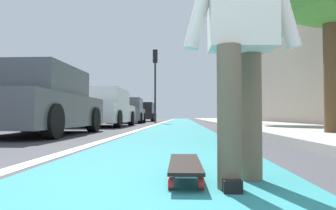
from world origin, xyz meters
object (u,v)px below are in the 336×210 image
object	(u,v)px
parked_car_near	(36,103)
parked_car_end	(143,112)
parked_car_far	(127,111)
parked_car_mid	(104,109)
street_tree_mid	(253,25)
skater_person	(241,30)
traffic_light	(155,73)
skateboard	(185,165)

from	to	relation	value
parked_car_near	parked_car_end	world-z (taller)	parked_car_near
parked_car_far	parked_car_mid	bearing A→B (deg)	-178.43
parked_car_near	parked_car_end	distance (m)	18.41
street_tree_mid	parked_car_end	bearing A→B (deg)	24.49
parked_car_end	street_tree_mid	world-z (taller)	street_tree_mid
parked_car_mid	street_tree_mid	xyz separation A→B (m)	(-0.25, -5.85, 3.20)
skater_person	parked_car_end	world-z (taller)	skater_person
parked_car_far	traffic_light	distance (m)	2.96
parked_car_end	traffic_light	world-z (taller)	traffic_light
parked_car_mid	street_tree_mid	size ratio (longest dim) A/B	0.90
skater_person	traffic_light	xyz separation A→B (m)	(17.43, 2.09, 2.16)
street_tree_mid	traffic_light	bearing A→B (deg)	31.65
parked_car_near	traffic_light	world-z (taller)	traffic_light
skateboard	parked_car_near	size ratio (longest dim) A/B	0.21
parked_car_end	parked_car_far	bearing A→B (deg)	179.04
skateboard	parked_car_near	bearing A→B (deg)	34.54
skater_person	parked_car_far	size ratio (longest dim) A/B	0.39
skateboard	skater_person	xyz separation A→B (m)	(-0.15, -0.35, 0.84)
parked_car_near	street_tree_mid	bearing A→B (deg)	-47.43
skater_person	street_tree_mid	xyz separation A→B (m)	(10.26, -2.33, 2.97)
parked_car_end	street_tree_mid	bearing A→B (deg)	-155.51
traffic_light	street_tree_mid	bearing A→B (deg)	-148.35
street_tree_mid	skater_person	bearing A→B (deg)	167.21
parked_car_mid	skater_person	bearing A→B (deg)	-161.49
parked_car_end	street_tree_mid	xyz separation A→B (m)	(-12.99, -5.91, 3.20)
skateboard	street_tree_mid	bearing A→B (deg)	-14.82
skateboard	parked_car_mid	distance (m)	10.86
parked_car_mid	skateboard	bearing A→B (deg)	-162.97
parked_car_mid	parked_car_far	size ratio (longest dim) A/B	1.08
parked_car_near	parked_car_mid	bearing A→B (deg)	-0.53
parked_car_near	street_tree_mid	xyz separation A→B (m)	(5.42, -5.90, 3.20)
skateboard	street_tree_mid	world-z (taller)	street_tree_mid
skateboard	skater_person	size ratio (longest dim) A/B	0.51
parked_car_mid	parked_car_end	distance (m)	12.73
skater_person	parked_car_near	size ratio (longest dim) A/B	0.40
parked_car_far	traffic_light	size ratio (longest dim) A/B	0.94
street_tree_mid	parked_car_mid	bearing A→B (deg)	87.53
skater_person	parked_car_near	distance (m)	6.02
traffic_light	parked_car_near	bearing A→B (deg)	173.27
parked_car_near	street_tree_mid	world-z (taller)	street_tree_mid
parked_car_end	parked_car_mid	bearing A→B (deg)	-179.71
skateboard	parked_car_end	distance (m)	23.33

